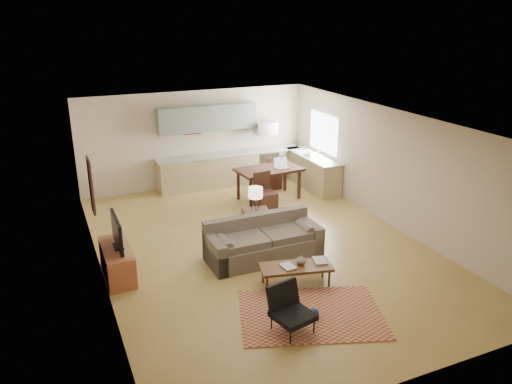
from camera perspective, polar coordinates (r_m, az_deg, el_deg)
name	(u,v)px	position (r m, az deg, el deg)	size (l,w,h in m)	color
room	(262,187)	(10.12, 0.68, 0.54)	(9.00, 9.00, 9.00)	#A2813F
kitchen_counter_back	(231,169)	(14.40, -2.92, 2.70)	(4.26, 0.64, 0.92)	tan
kitchen_counter_right	(312,171)	(14.22, 6.47, 2.37)	(0.64, 2.26, 0.92)	tan
kitchen_range	(265,164)	(14.81, 1.07, 3.17)	(0.62, 0.62, 0.90)	#A5A8AD
kitchen_microwave	(265,128)	(14.55, 1.06, 7.34)	(0.62, 0.40, 0.35)	#A5A8AD
upper_cabinets	(207,118)	(13.98, -5.57, 8.41)	(2.80, 0.34, 0.70)	gray
window_right	(323,133)	(14.08, 7.71, 6.74)	(0.02, 1.40, 1.05)	white
wall_art_left	(91,185)	(10.13, -18.30, 0.71)	(0.06, 0.42, 1.10)	olive
triptych	(192,125)	(14.03, -7.29, 7.56)	(1.70, 0.04, 0.50)	beige
rug	(311,314)	(8.51, 6.32, -13.69)	(2.32, 1.61, 0.02)	maroon
sofa	(264,239)	(10.03, 0.90, -5.43)	(2.39, 1.04, 0.83)	brown
coffee_table	(296,275)	(9.21, 4.57, -9.46)	(1.31, 0.52, 0.39)	#492913
book_a	(283,268)	(9.01, 3.08, -8.64)	(0.24, 0.31, 0.03)	maroon
book_b	(314,261)	(9.29, 6.63, -7.82)	(0.32, 0.37, 0.02)	navy
vase	(301,259)	(9.14, 5.17, -7.68)	(0.21, 0.21, 0.19)	black
armchair	(293,311)	(7.88, 4.25, -13.45)	(0.65, 0.65, 0.75)	black
tv_credenza	(117,262)	(9.78, -15.58, -7.68)	(0.50, 1.29, 0.60)	#994B2F
tv	(117,232)	(9.53, -15.61, -4.45)	(0.10, 0.99, 0.60)	black
console_table	(255,223)	(10.99, -0.06, -3.58)	(0.56, 0.37, 0.65)	#321A14
table_lamp	(255,198)	(10.77, -0.06, -0.72)	(0.32, 0.32, 0.52)	beige
dining_table	(269,184)	(13.20, 1.47, 0.95)	(1.67, 0.96, 0.85)	#321A14
dining_chair_near	(266,193)	(12.35, 1.12, -0.06)	(0.47, 0.49, 0.98)	#321A14
dining_chair_far	(271,172)	(14.02, 1.77, 2.35)	(0.46, 0.49, 0.97)	#321A14
laptop	(282,163)	(13.08, 3.02, 3.31)	(0.36, 0.27, 0.27)	#A5A8AD
soap_bottle	(310,153)	(14.03, 6.16, 4.51)	(0.09, 0.09, 0.19)	beige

